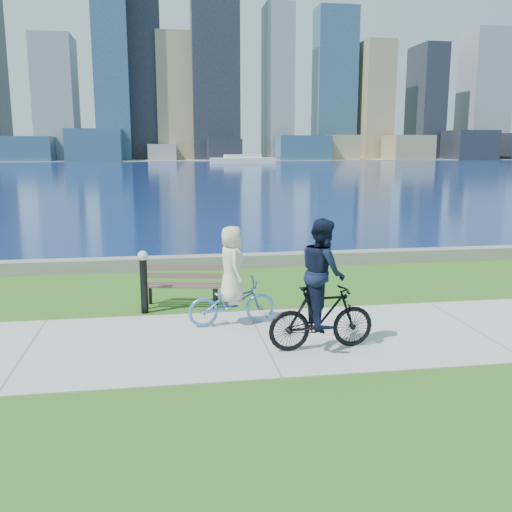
{
  "coord_description": "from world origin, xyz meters",
  "views": [
    {
      "loc": [
        -1.64,
        -9.5,
        3.39
      ],
      "look_at": [
        0.23,
        2.13,
        1.1
      ],
      "focal_mm": 40.0,
      "sensor_mm": 36.0,
      "label": 1
    }
  ],
  "objects_px": {
    "park_bench": "(182,282)",
    "cyclist_woman": "(232,289)",
    "cyclist_man": "(322,295)",
    "bollard_lamp": "(144,278)"
  },
  "relations": [
    {
      "from": "cyclist_woman",
      "to": "cyclist_man",
      "type": "distance_m",
      "value": 2.06
    },
    {
      "from": "bollard_lamp",
      "to": "cyclist_woman",
      "type": "height_order",
      "value": "cyclist_woman"
    },
    {
      "from": "park_bench",
      "to": "cyclist_woman",
      "type": "height_order",
      "value": "cyclist_woman"
    },
    {
      "from": "park_bench",
      "to": "cyclist_man",
      "type": "distance_m",
      "value": 3.83
    },
    {
      "from": "park_bench",
      "to": "cyclist_man",
      "type": "xyz_separation_m",
      "value": [
        2.21,
        -3.1,
        0.43
      ]
    },
    {
      "from": "park_bench",
      "to": "cyclist_man",
      "type": "height_order",
      "value": "cyclist_man"
    },
    {
      "from": "cyclist_man",
      "to": "bollard_lamp",
      "type": "bearing_deg",
      "value": 45.09
    },
    {
      "from": "park_bench",
      "to": "bollard_lamp",
      "type": "xyz_separation_m",
      "value": [
        -0.79,
        -0.43,
        0.23
      ]
    },
    {
      "from": "bollard_lamp",
      "to": "cyclist_woman",
      "type": "distance_m",
      "value": 2.01
    },
    {
      "from": "cyclist_man",
      "to": "cyclist_woman",
      "type": "bearing_deg",
      "value": 36.93
    }
  ]
}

